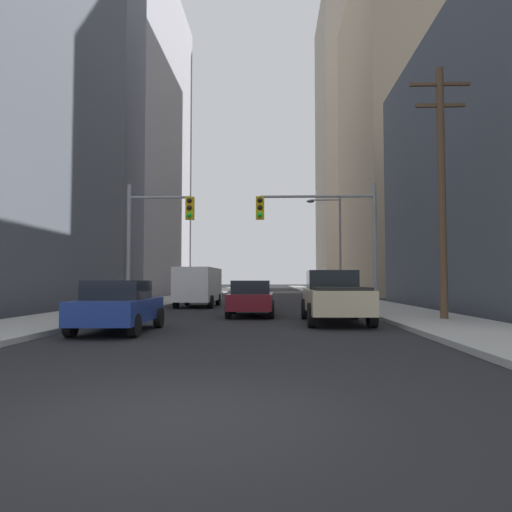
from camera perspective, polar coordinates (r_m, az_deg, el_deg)
name	(u,v)px	position (r m, az deg, el deg)	size (l,w,h in m)	color
ground_plane	(175,420)	(5.57, -9.54, -18.59)	(400.00, 400.00, 0.00)	black
sidewalk_left	(205,293)	(55.84, -6.03, -4.42)	(3.53, 160.00, 0.15)	#9E9E99
sidewalk_right	(325,293)	(55.58, 8.14, -4.42)	(3.53, 160.00, 0.15)	#9E9E99
pickup_truck_beige	(335,297)	(17.63, 9.30, -4.79)	(2.20, 5.41, 1.90)	#C6B793
cargo_van_white	(198,285)	(28.21, -6.84, -3.39)	(2.16, 5.26, 2.26)	white
sedan_blue	(119,306)	(14.75, -16.00, -5.71)	(1.95, 4.26, 1.52)	navy
sedan_maroon	(251,298)	(20.52, -0.55, -5.02)	(1.95, 4.22, 1.52)	maroon
sedan_silver	(253,295)	(25.55, -0.39, -4.62)	(1.95, 4.20, 1.52)	#B7BABF
traffic_signal_near_left	(157,227)	(22.83, -11.71, 3.39)	(3.14, 0.44, 6.00)	gray
traffic_signal_near_right	(322,224)	(22.29, 7.79, 3.80)	(5.53, 0.44, 6.00)	gray
utility_pole_right	(442,186)	(18.97, 21.17, 7.71)	(2.20, 0.28, 9.37)	brown
street_lamp_right	(335,238)	(34.65, 9.32, 2.10)	(2.45, 0.32, 7.50)	gray
building_left_mid_office	(109,137)	(56.25, -17.07, 13.31)	(14.24, 22.71, 34.30)	#93939E
building_right_mid_block	(424,137)	(58.79, 19.33, 13.17)	(16.13, 23.12, 35.37)	tan
building_right_far_highrise	(375,147)	(97.18, 13.91, 12.46)	(20.92, 21.38, 54.44)	#B7A893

